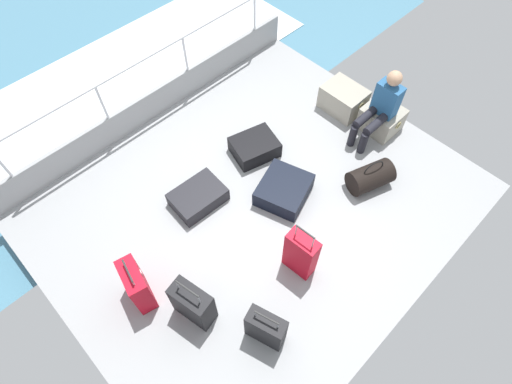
{
  "coord_description": "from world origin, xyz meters",
  "views": [
    {
      "loc": [
        2.01,
        -1.98,
        4.55
      ],
      "look_at": [
        0.0,
        -0.02,
        0.25
      ],
      "focal_mm": 28.82,
      "sensor_mm": 36.0,
      "label": 1
    }
  ],
  "objects_px": {
    "suitcase_0": "(301,254)",
    "suitcase_5": "(137,285)",
    "suitcase_2": "(193,304)",
    "duffel_bag": "(370,177)",
    "suitcase_1": "(198,197)",
    "suitcase_4": "(266,328)",
    "suitcase_3": "(255,147)",
    "cargo_crate_0": "(343,99)",
    "cargo_crate_1": "(381,119)",
    "passenger_seated": "(380,107)",
    "suitcase_6": "(284,190)"
  },
  "relations": [
    {
      "from": "suitcase_1",
      "to": "cargo_crate_1",
      "type": "bearing_deg",
      "value": 72.39
    },
    {
      "from": "cargo_crate_1",
      "to": "duffel_bag",
      "type": "height_order",
      "value": "duffel_bag"
    },
    {
      "from": "duffel_bag",
      "to": "suitcase_3",
      "type": "bearing_deg",
      "value": -154.17
    },
    {
      "from": "suitcase_0",
      "to": "suitcase_2",
      "type": "xyz_separation_m",
      "value": [
        -0.43,
        -1.21,
        -0.06
      ]
    },
    {
      "from": "suitcase_1",
      "to": "suitcase_5",
      "type": "bearing_deg",
      "value": -67.48
    },
    {
      "from": "suitcase_1",
      "to": "suitcase_2",
      "type": "height_order",
      "value": "suitcase_2"
    },
    {
      "from": "passenger_seated",
      "to": "suitcase_6",
      "type": "relative_size",
      "value": 1.31
    },
    {
      "from": "cargo_crate_0",
      "to": "suitcase_2",
      "type": "distance_m",
      "value": 3.7
    },
    {
      "from": "cargo_crate_0",
      "to": "suitcase_2",
      "type": "bearing_deg",
      "value": -76.58
    },
    {
      "from": "duffel_bag",
      "to": "passenger_seated",
      "type": "bearing_deg",
      "value": 123.84
    },
    {
      "from": "suitcase_1",
      "to": "suitcase_3",
      "type": "bearing_deg",
      "value": 93.76
    },
    {
      "from": "suitcase_1",
      "to": "suitcase_5",
      "type": "height_order",
      "value": "suitcase_5"
    },
    {
      "from": "suitcase_0",
      "to": "suitcase_5",
      "type": "height_order",
      "value": "suitcase_0"
    },
    {
      "from": "suitcase_2",
      "to": "suitcase_6",
      "type": "height_order",
      "value": "suitcase_2"
    },
    {
      "from": "suitcase_2",
      "to": "cargo_crate_1",
      "type": "bearing_deg",
      "value": 93.51
    },
    {
      "from": "passenger_seated",
      "to": "suitcase_4",
      "type": "relative_size",
      "value": 1.66
    },
    {
      "from": "cargo_crate_0",
      "to": "suitcase_0",
      "type": "distance_m",
      "value": 2.71
    },
    {
      "from": "suitcase_5",
      "to": "duffel_bag",
      "type": "xyz_separation_m",
      "value": [
        0.85,
        3.05,
        -0.14
      ]
    },
    {
      "from": "suitcase_1",
      "to": "duffel_bag",
      "type": "xyz_separation_m",
      "value": [
        1.38,
        1.79,
        0.07
      ]
    },
    {
      "from": "cargo_crate_1",
      "to": "suitcase_5",
      "type": "bearing_deg",
      "value": -94.91
    },
    {
      "from": "suitcase_0",
      "to": "suitcase_1",
      "type": "bearing_deg",
      "value": -170.5
    },
    {
      "from": "passenger_seated",
      "to": "duffel_bag",
      "type": "xyz_separation_m",
      "value": [
        0.51,
        -0.76,
        -0.37
      ]
    },
    {
      "from": "cargo_crate_0",
      "to": "suitcase_1",
      "type": "relative_size",
      "value": 0.93
    },
    {
      "from": "cargo_crate_1",
      "to": "suitcase_4",
      "type": "xyz_separation_m",
      "value": [
        0.94,
        -3.31,
        0.09
      ]
    },
    {
      "from": "duffel_bag",
      "to": "suitcase_6",
      "type": "bearing_deg",
      "value": -125.82
    },
    {
      "from": "suitcase_0",
      "to": "suitcase_5",
      "type": "distance_m",
      "value": 1.81
    },
    {
      "from": "duffel_bag",
      "to": "suitcase_0",
      "type": "bearing_deg",
      "value": -84.76
    },
    {
      "from": "cargo_crate_1",
      "to": "suitcase_6",
      "type": "height_order",
      "value": "cargo_crate_1"
    },
    {
      "from": "suitcase_3",
      "to": "suitcase_5",
      "type": "xyz_separation_m",
      "value": [
        0.59,
        -2.35,
        0.19
      ]
    },
    {
      "from": "suitcase_2",
      "to": "duffel_bag",
      "type": "bearing_deg",
      "value": 84.08
    },
    {
      "from": "cargo_crate_0",
      "to": "suitcase_1",
      "type": "xyz_separation_m",
      "value": [
        -0.23,
        -2.64,
        -0.08
      ]
    },
    {
      "from": "suitcase_0",
      "to": "duffel_bag",
      "type": "distance_m",
      "value": 1.55
    },
    {
      "from": "suitcase_3",
      "to": "suitcase_5",
      "type": "height_order",
      "value": "suitcase_5"
    },
    {
      "from": "cargo_crate_0",
      "to": "cargo_crate_1",
      "type": "xyz_separation_m",
      "value": [
        0.63,
        0.09,
        -0.01
      ]
    },
    {
      "from": "passenger_seated",
      "to": "suitcase_5",
      "type": "relative_size",
      "value": 1.47
    },
    {
      "from": "cargo_crate_0",
      "to": "suitcase_4",
      "type": "relative_size",
      "value": 1.01
    },
    {
      "from": "passenger_seated",
      "to": "suitcase_2",
      "type": "xyz_separation_m",
      "value": [
        0.23,
        -3.51,
        -0.26
      ]
    },
    {
      "from": "cargo_crate_0",
      "to": "suitcase_1",
      "type": "bearing_deg",
      "value": -95.08
    },
    {
      "from": "suitcase_0",
      "to": "cargo_crate_1",
      "type": "bearing_deg",
      "value": 104.76
    },
    {
      "from": "cargo_crate_0",
      "to": "suitcase_2",
      "type": "height_order",
      "value": "suitcase_2"
    },
    {
      "from": "cargo_crate_1",
      "to": "suitcase_2",
      "type": "bearing_deg",
      "value": -86.49
    },
    {
      "from": "suitcase_0",
      "to": "suitcase_6",
      "type": "height_order",
      "value": "suitcase_0"
    },
    {
      "from": "suitcase_5",
      "to": "duffel_bag",
      "type": "height_order",
      "value": "suitcase_5"
    },
    {
      "from": "suitcase_4",
      "to": "suitcase_6",
      "type": "relative_size",
      "value": 0.79
    },
    {
      "from": "cargo_crate_0",
      "to": "suitcase_3",
      "type": "height_order",
      "value": "cargo_crate_0"
    },
    {
      "from": "suitcase_1",
      "to": "suitcase_4",
      "type": "height_order",
      "value": "suitcase_4"
    },
    {
      "from": "suitcase_2",
      "to": "suitcase_3",
      "type": "height_order",
      "value": "suitcase_2"
    },
    {
      "from": "passenger_seated",
      "to": "suitcase_6",
      "type": "height_order",
      "value": "passenger_seated"
    },
    {
      "from": "cargo_crate_1",
      "to": "suitcase_4",
      "type": "bearing_deg",
      "value": -74.17
    },
    {
      "from": "suitcase_3",
      "to": "cargo_crate_0",
      "type": "bearing_deg",
      "value": 78.84
    }
  ]
}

